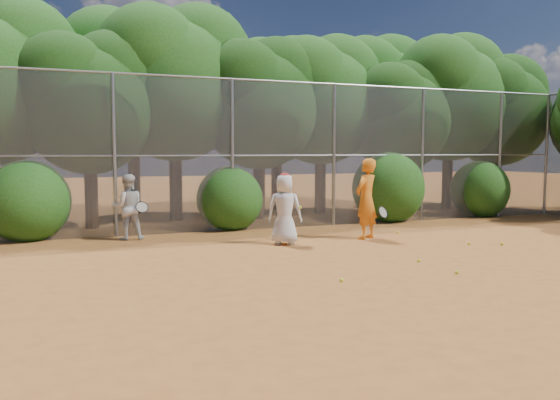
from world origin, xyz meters
name	(u,v)px	position (x,y,z in m)	size (l,w,h in m)	color
ground	(386,273)	(0.00, 0.00, 0.00)	(80.00, 80.00, 0.00)	#985522
fence_back	(264,153)	(-0.12, 6.00, 2.05)	(20.05, 0.09, 4.03)	gray
tree_2	(90,97)	(-4.45, 7.83, 3.58)	(3.99, 3.47, 5.47)	black
tree_3	(176,76)	(-1.94, 8.84, 4.40)	(4.89, 4.26, 6.70)	black
tree_4	(260,98)	(0.55, 8.24, 3.76)	(4.19, 3.64, 5.73)	black
tree_5	(322,94)	(3.06, 9.04, 4.05)	(4.51, 3.92, 6.17)	black
tree_6	(401,112)	(5.55, 8.03, 3.47)	(3.86, 3.36, 5.29)	black
tree_7	(450,92)	(8.06, 8.64, 4.28)	(4.77, 4.14, 6.53)	black
tree_8	(499,106)	(10.05, 8.34, 3.82)	(4.25, 3.70, 5.82)	black
tree_10	(134,76)	(-2.93, 11.05, 4.63)	(5.15, 4.48, 7.06)	black
tree_11	(278,94)	(2.06, 10.64, 4.16)	(4.64, 4.03, 6.35)	black
tree_12	(377,91)	(6.56, 11.24, 4.51)	(5.02, 4.37, 6.88)	black
bush_0	(27,198)	(-6.00, 6.30, 1.00)	(2.00, 2.00, 2.00)	#1A4A12
bush_1	(230,196)	(-1.00, 6.30, 0.90)	(1.80, 1.80, 1.80)	#1A4A12
bush_2	(388,185)	(4.00, 6.30, 1.10)	(2.20, 2.20, 2.20)	#1A4A12
bush_3	(480,187)	(7.50, 6.30, 0.95)	(1.90, 1.90, 1.90)	#1A4A12
player_yellow	(366,199)	(1.60, 3.47, 0.97)	(0.94, 0.75, 1.94)	orange
player_teen	(285,209)	(-0.53, 3.42, 0.81)	(0.93, 0.83, 1.63)	silver
player_white	(128,207)	(-3.77, 5.40, 0.78)	(0.85, 0.71, 1.57)	silver
ball_0	(419,260)	(1.11, 0.62, 0.03)	(0.07, 0.07, 0.07)	yellow
ball_1	(502,244)	(3.97, 1.52, 0.03)	(0.07, 0.07, 0.07)	yellow
ball_2	(457,272)	(1.11, -0.47, 0.03)	(0.07, 0.07, 0.07)	yellow
ball_3	(469,243)	(3.33, 1.85, 0.03)	(0.07, 0.07, 0.07)	yellow
ball_4	(342,280)	(-1.01, -0.27, 0.03)	(0.07, 0.07, 0.07)	yellow
ball_5	(398,232)	(2.78, 3.89, 0.03)	(0.07, 0.07, 0.07)	yellow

